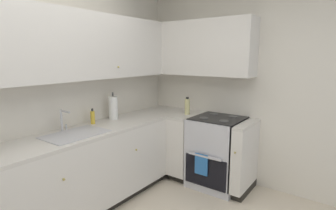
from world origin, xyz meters
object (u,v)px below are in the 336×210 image
Objects in this scene: oven_range at (217,151)px; paper_towel_roll at (113,108)px; oil_bottle at (187,106)px; soap_bottle at (93,117)px.

paper_towel_roll is at bearing 127.36° from oven_range.
oil_bottle is (-0.02, 0.46, 0.55)m from oven_range.
oil_bottle reaches higher than oven_range.
paper_towel_roll reaches higher than oil_bottle.
paper_towel_roll is at bearing 142.78° from oil_bottle.
soap_bottle is 1.25m from oil_bottle.
oil_bottle reaches higher than soap_bottle.
oven_range is 1.44m from paper_towel_roll.
oil_bottle is (0.78, -0.60, -0.03)m from paper_towel_roll.
paper_towel_roll is (-0.80, 1.05, 0.58)m from oven_range.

